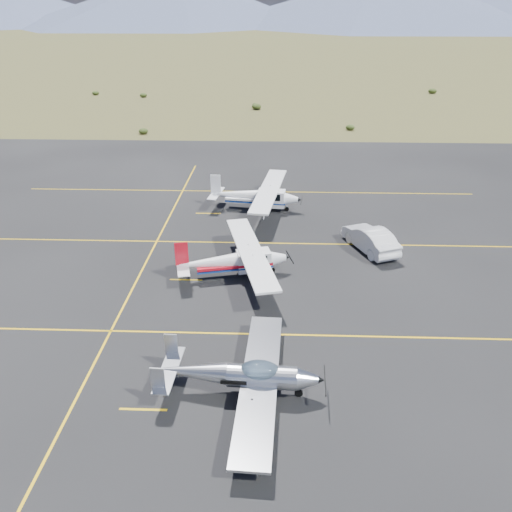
% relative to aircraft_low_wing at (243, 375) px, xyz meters
% --- Properties ---
extents(ground, '(1600.00, 1600.00, 0.00)m').
position_rel_aircraft_low_wing_xyz_m(ground, '(-1.09, 2.37, -0.99)').
color(ground, '#383D1C').
rests_on(ground, ground).
extents(apron, '(72.00, 72.00, 0.02)m').
position_rel_aircraft_low_wing_xyz_m(apron, '(-1.09, 9.37, -0.99)').
color(apron, black).
rests_on(apron, ground).
extents(aircraft_low_wing, '(6.80, 9.49, 2.06)m').
position_rel_aircraft_low_wing_xyz_m(aircraft_low_wing, '(0.00, 0.00, 0.00)').
color(aircraft_low_wing, silver).
rests_on(aircraft_low_wing, apron).
extents(aircraft_cessna, '(6.62, 10.22, 2.59)m').
position_rel_aircraft_low_wing_xyz_m(aircraft_cessna, '(-1.17, 10.44, 0.16)').
color(aircraft_cessna, white).
rests_on(aircraft_cessna, apron).
extents(aircraft_plain, '(6.62, 10.95, 2.76)m').
position_rel_aircraft_low_wing_xyz_m(aircraft_plain, '(-0.27, 21.96, 0.24)').
color(aircraft_plain, white).
rests_on(aircraft_plain, apron).
extents(sedan, '(3.50, 5.29, 1.65)m').
position_rel_aircraft_low_wing_xyz_m(sedan, '(7.80, 14.56, -0.15)').
color(sedan, white).
rests_on(sedan, apron).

